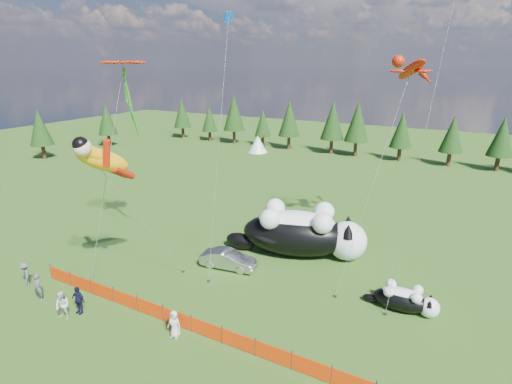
# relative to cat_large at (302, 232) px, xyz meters

# --- Properties ---
(ground) EXTENTS (160.00, 160.00, 0.00)m
(ground) POSITION_rel_cat_large_xyz_m (-2.74, -8.68, -1.89)
(ground) COLOR #113609
(ground) RESTS_ON ground
(safety_fence) EXTENTS (22.06, 0.06, 1.10)m
(safety_fence) POSITION_rel_cat_large_xyz_m (-2.74, -11.68, -1.39)
(safety_fence) COLOR #262626
(safety_fence) RESTS_ON ground
(tree_line) EXTENTS (90.00, 4.00, 8.00)m
(tree_line) POSITION_rel_cat_large_xyz_m (-2.74, 36.32, 2.11)
(tree_line) COLOR black
(tree_line) RESTS_ON ground
(festival_tents) EXTENTS (50.00, 3.20, 2.80)m
(festival_tents) POSITION_rel_cat_large_xyz_m (8.26, 31.32, -0.49)
(festival_tents) COLOR white
(festival_tents) RESTS_ON ground
(cat_large) EXTENTS (10.81, 6.03, 3.99)m
(cat_large) POSITION_rel_cat_large_xyz_m (0.00, 0.00, 0.00)
(cat_large) COLOR black
(cat_large) RESTS_ON ground
(cat_small) EXTENTS (4.42, 1.65, 1.60)m
(cat_small) POSITION_rel_cat_large_xyz_m (8.25, -3.96, -1.13)
(cat_small) COLOR black
(cat_small) RESTS_ON ground
(car) EXTENTS (4.22, 2.02, 1.33)m
(car) POSITION_rel_cat_large_xyz_m (-3.82, -4.55, -1.23)
(car) COLOR #B9B9BF
(car) RESTS_ON ground
(spectator_a) EXTENTS (0.68, 0.47, 1.81)m
(spectator_a) POSITION_rel_cat_large_xyz_m (-11.99, -13.74, -0.99)
(spectator_a) COLOR #4E4F53
(spectator_a) RESTS_ON ground
(spectator_b) EXTENTS (0.92, 0.64, 1.75)m
(spectator_b) POSITION_rel_cat_large_xyz_m (-8.98, -14.26, -1.02)
(spectator_b) COLOR silver
(spectator_b) RESTS_ON ground
(spectator_c) EXTENTS (1.03, 0.55, 1.74)m
(spectator_c) POSITION_rel_cat_large_xyz_m (-8.66, -13.44, -1.02)
(spectator_c) COLOR black
(spectator_c) RESTS_ON ground
(spectator_d) EXTENTS (1.25, 1.02, 1.73)m
(spectator_d) POSITION_rel_cat_large_xyz_m (-14.26, -13.11, -1.03)
(spectator_d) COLOR #4E4F53
(spectator_d) RESTS_ON ground
(spectator_e) EXTENTS (0.83, 0.60, 1.59)m
(spectator_e) POSITION_rel_cat_large_xyz_m (-2.27, -12.45, -1.10)
(spectator_e) COLOR silver
(spectator_e) RESTS_ON ground
(superhero_kite) EXTENTS (4.73, 6.06, 11.02)m
(superhero_kite) POSITION_rel_cat_large_xyz_m (-8.77, -10.34, 6.78)
(superhero_kite) COLOR #FBA70D
(superhero_kite) RESTS_ON ground
(gecko_kite) EXTENTS (5.17, 11.94, 16.30)m
(gecko_kite) POSITION_rel_cat_large_xyz_m (5.95, 4.26, 11.84)
(gecko_kite) COLOR #BA1D09
(gecko_kite) RESTS_ON ground
(flower_kite) EXTENTS (3.94, 7.39, 15.06)m
(flower_kite) POSITION_rel_cat_large_xyz_m (-10.90, -5.99, 12.15)
(flower_kite) COLOR #BA1D09
(flower_kite) RESTS_ON ground
(diamond_kite_a) EXTENTS (2.05, 6.38, 18.32)m
(diamond_kite_a) POSITION_rel_cat_large_xyz_m (-5.51, -1.39, 14.40)
(diamond_kite_a) COLOR #0C51B9
(diamond_kite_a) RESTS_ON ground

